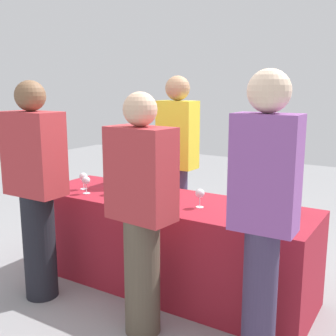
{
  "coord_description": "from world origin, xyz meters",
  "views": [
    {
      "loc": [
        1.64,
        -2.65,
        1.59
      ],
      "look_at": [
        0.0,
        0.0,
        0.97
      ],
      "focal_mm": 44.5,
      "sensor_mm": 36.0,
      "label": 1
    }
  ],
  "objects_px": {
    "wine_glass_0": "(83,177)",
    "wine_glass_2": "(116,181)",
    "wine_glass_5": "(200,194)",
    "wine_bottle_3": "(291,197)",
    "guest_1": "(141,210)",
    "menu_board": "(140,193)",
    "wine_glass_3": "(156,189)",
    "guest_0": "(36,186)",
    "wine_bottle_1": "(155,182)",
    "wine_bottle_0": "(115,171)",
    "wine_glass_1": "(86,181)",
    "wine_bottle_2": "(171,185)",
    "wine_glass_4": "(170,193)",
    "guest_2": "(264,211)",
    "server_pouring": "(177,158)"
  },
  "relations": [
    {
      "from": "wine_glass_0",
      "to": "wine_glass_2",
      "type": "xyz_separation_m",
      "value": [
        0.33,
        0.02,
        0.0
      ]
    },
    {
      "from": "wine_glass_5",
      "to": "wine_bottle_3",
      "type": "bearing_deg",
      "value": 19.17
    },
    {
      "from": "guest_1",
      "to": "menu_board",
      "type": "relative_size",
      "value": 1.99
    },
    {
      "from": "wine_glass_3",
      "to": "guest_0",
      "type": "relative_size",
      "value": 0.09
    },
    {
      "from": "wine_bottle_1",
      "to": "guest_0",
      "type": "relative_size",
      "value": 0.18
    },
    {
      "from": "wine_glass_0",
      "to": "guest_1",
      "type": "relative_size",
      "value": 0.09
    },
    {
      "from": "wine_bottle_0",
      "to": "wine_bottle_3",
      "type": "bearing_deg",
      "value": -1.2
    },
    {
      "from": "guest_1",
      "to": "wine_bottle_0",
      "type": "bearing_deg",
      "value": 142.33
    },
    {
      "from": "wine_glass_1",
      "to": "guest_1",
      "type": "relative_size",
      "value": 0.09
    },
    {
      "from": "wine_bottle_2",
      "to": "wine_glass_3",
      "type": "distance_m",
      "value": 0.17
    },
    {
      "from": "wine_glass_1",
      "to": "wine_glass_4",
      "type": "relative_size",
      "value": 1.1
    },
    {
      "from": "wine_bottle_2",
      "to": "menu_board",
      "type": "relative_size",
      "value": 0.37
    },
    {
      "from": "wine_bottle_3",
      "to": "menu_board",
      "type": "height_order",
      "value": "wine_bottle_3"
    },
    {
      "from": "wine_glass_1",
      "to": "guest_1",
      "type": "bearing_deg",
      "value": -26.58
    },
    {
      "from": "wine_glass_2",
      "to": "guest_2",
      "type": "relative_size",
      "value": 0.09
    },
    {
      "from": "menu_board",
      "to": "wine_glass_2",
      "type": "bearing_deg",
      "value": -65.09
    },
    {
      "from": "guest_1",
      "to": "guest_2",
      "type": "bearing_deg",
      "value": 8.89
    },
    {
      "from": "wine_bottle_0",
      "to": "wine_glass_3",
      "type": "relative_size",
      "value": 2.28
    },
    {
      "from": "wine_bottle_0",
      "to": "guest_2",
      "type": "distance_m",
      "value": 1.8
    },
    {
      "from": "wine_glass_0",
      "to": "guest_2",
      "type": "bearing_deg",
      "value": -15.46
    },
    {
      "from": "wine_glass_2",
      "to": "wine_glass_4",
      "type": "xyz_separation_m",
      "value": [
        0.54,
        -0.03,
        -0.01
      ]
    },
    {
      "from": "wine_bottle_3",
      "to": "wine_glass_5",
      "type": "bearing_deg",
      "value": -160.83
    },
    {
      "from": "wine_glass_4",
      "to": "wine_glass_5",
      "type": "height_order",
      "value": "wine_glass_5"
    },
    {
      "from": "wine_glass_0",
      "to": "wine_glass_1",
      "type": "distance_m",
      "value": 0.15
    },
    {
      "from": "wine_bottle_2",
      "to": "menu_board",
      "type": "xyz_separation_m",
      "value": [
        -1.04,
        1.04,
        -0.44
      ]
    },
    {
      "from": "wine_glass_5",
      "to": "guest_2",
      "type": "relative_size",
      "value": 0.08
    },
    {
      "from": "wine_bottle_3",
      "to": "guest_0",
      "type": "xyz_separation_m",
      "value": [
        -1.65,
        -0.8,
        0.03
      ]
    },
    {
      "from": "guest_0",
      "to": "wine_glass_3",
      "type": "bearing_deg",
      "value": 37.54
    },
    {
      "from": "wine_bottle_0",
      "to": "wine_glass_3",
      "type": "xyz_separation_m",
      "value": [
        0.62,
        -0.29,
        -0.02
      ]
    },
    {
      "from": "guest_1",
      "to": "wine_glass_4",
      "type": "bearing_deg",
      "value": 107.25
    },
    {
      "from": "wine_bottle_2",
      "to": "wine_glass_0",
      "type": "distance_m",
      "value": 0.79
    },
    {
      "from": "wine_glass_1",
      "to": "wine_glass_2",
      "type": "height_order",
      "value": "wine_glass_2"
    },
    {
      "from": "wine_glass_0",
      "to": "wine_glass_3",
      "type": "relative_size",
      "value": 1.01
    },
    {
      "from": "wine_glass_1",
      "to": "server_pouring",
      "type": "distance_m",
      "value": 0.93
    },
    {
      "from": "wine_bottle_3",
      "to": "wine_glass_1",
      "type": "distance_m",
      "value": 1.61
    },
    {
      "from": "wine_glass_1",
      "to": "wine_glass_2",
      "type": "bearing_deg",
      "value": 28.9
    },
    {
      "from": "wine_glass_1",
      "to": "server_pouring",
      "type": "bearing_deg",
      "value": 66.96
    },
    {
      "from": "wine_glass_3",
      "to": "wine_glass_2",
      "type": "bearing_deg",
      "value": 176.27
    },
    {
      "from": "menu_board",
      "to": "wine_bottle_2",
      "type": "bearing_deg",
      "value": -47.01
    },
    {
      "from": "wine_bottle_0",
      "to": "wine_glass_5",
      "type": "bearing_deg",
      "value": -13.97
    },
    {
      "from": "wine_bottle_0",
      "to": "wine_glass_4",
      "type": "height_order",
      "value": "wine_bottle_0"
    },
    {
      "from": "wine_bottle_3",
      "to": "wine_glass_5",
      "type": "relative_size",
      "value": 2.28
    },
    {
      "from": "wine_glass_0",
      "to": "wine_glass_2",
      "type": "distance_m",
      "value": 0.33
    },
    {
      "from": "wine_bottle_2",
      "to": "guest_1",
      "type": "bearing_deg",
      "value": -73.5
    },
    {
      "from": "wine_bottle_3",
      "to": "wine_bottle_2",
      "type": "bearing_deg",
      "value": -174.5
    },
    {
      "from": "wine_glass_4",
      "to": "wine_glass_5",
      "type": "bearing_deg",
      "value": 13.57
    },
    {
      "from": "wine_glass_1",
      "to": "guest_1",
      "type": "xyz_separation_m",
      "value": [
        0.86,
        -0.43,
        0.01
      ]
    },
    {
      "from": "wine_bottle_3",
      "to": "guest_0",
      "type": "relative_size",
      "value": 0.19
    },
    {
      "from": "wine_glass_3",
      "to": "menu_board",
      "type": "relative_size",
      "value": 0.18
    },
    {
      "from": "wine_bottle_2",
      "to": "wine_glass_4",
      "type": "relative_size",
      "value": 2.24
    }
  ]
}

